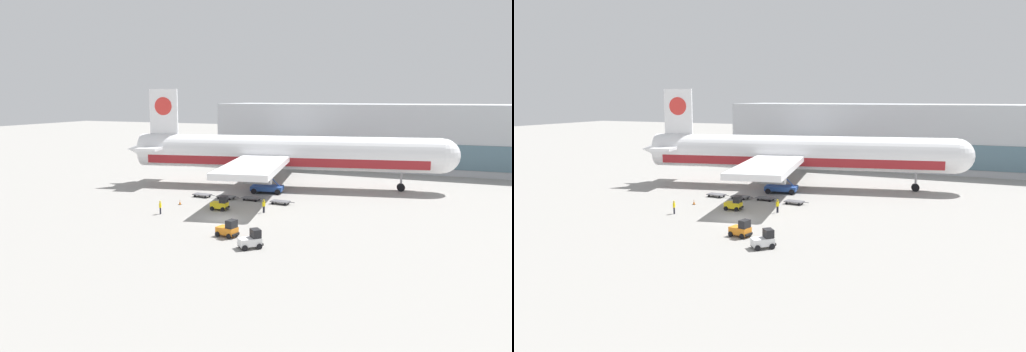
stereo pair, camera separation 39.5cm
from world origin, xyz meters
TOP-DOWN VIEW (x-y plane):
  - ground_plane at (0.00, 0.00)m, footprint 400.00×400.00m
  - terminal_building at (19.02, 57.58)m, footprint 90.00×18.20m
  - airplane_main at (-1.50, 24.56)m, footprint 57.46×48.63m
  - scissor_lift_loader at (-1.49, 18.81)m, footprint 5.70×4.26m
  - baggage_tug_foreground at (4.11, -7.11)m, footprint 2.67×2.04m
  - baggage_tug_mid at (8.21, -9.99)m, footprint 2.75×2.72m
  - baggage_tug_far at (-2.77, 4.49)m, footprint 2.55×1.79m
  - baggage_dolly_lead at (-9.60, 11.53)m, footprint 3.74×1.68m
  - baggage_dolly_second at (-5.41, 11.53)m, footprint 3.74×1.68m
  - baggage_dolly_third at (-1.34, 12.08)m, footprint 3.74×1.68m
  - baggage_dolly_trail at (3.59, 11.40)m, footprint 3.74×1.68m
  - ground_crew_near at (-9.17, -0.79)m, footprint 0.30×0.56m
  - ground_crew_far at (3.39, 5.34)m, footprint 0.34×0.53m
  - traffic_cone_near at (-9.86, 5.30)m, footprint 0.40×0.40m

SIDE VIEW (x-z plane):
  - ground_plane at x=0.00m, z-range 0.00..0.00m
  - traffic_cone_near at x=-9.86m, z-range -0.01..0.72m
  - baggage_dolly_lead at x=-9.60m, z-range 0.15..0.63m
  - baggage_dolly_second at x=-5.41m, z-range 0.15..0.63m
  - baggage_dolly_third at x=-1.34m, z-range 0.15..0.63m
  - baggage_dolly_trail at x=3.59m, z-range 0.15..0.63m
  - baggage_tug_foreground at x=4.11m, z-range -0.12..1.88m
  - baggage_tug_mid at x=8.21m, z-range -0.12..1.88m
  - baggage_tug_far at x=-2.77m, z-range -0.12..1.88m
  - ground_crew_near at x=-9.17m, z-range 0.18..2.02m
  - ground_crew_far at x=3.39m, z-range 0.18..2.03m
  - scissor_lift_loader at x=-1.49m, z-range -0.71..5.07m
  - airplane_main at x=-1.50m, z-range -2.66..14.34m
  - terminal_building at x=19.02m, z-range -0.01..13.99m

